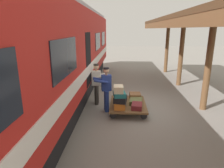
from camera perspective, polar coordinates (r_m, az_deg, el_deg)
ground_plane at (r=8.10m, az=8.41°, el=-6.82°), size 60.00×60.00×0.00m
platform_canopy at (r=8.11m, az=26.91°, el=15.47°), size 3.20×14.85×3.56m
train_car at (r=8.01m, az=-17.53°, el=7.67°), size 3.02×17.60×4.00m
luggage_cart at (r=7.69m, az=4.60°, el=-5.84°), size 1.35×1.81×0.31m
suitcase_gray_aluminum at (r=8.09m, az=2.37°, el=-3.40°), size 0.39×0.52×0.25m
suitcase_orange_carryall at (r=7.16m, az=2.30°, el=-6.00°), size 0.40×0.51×0.25m
suitcase_olive_duffel at (r=7.66m, az=6.91°, el=-4.97°), size 0.54×0.69×0.17m
suitcase_maroon_trunk at (r=7.20m, az=7.18°, el=-6.32°), size 0.43×0.58×0.18m
suitcase_brown_leather at (r=8.12m, az=6.68°, el=-3.49°), size 0.45×0.50×0.24m
suitcase_slate_roller at (r=7.62m, az=2.34°, el=-4.46°), size 0.47×0.64×0.30m
suitcase_black_hardshell at (r=7.04m, az=2.42°, el=-4.40°), size 0.50×0.56×0.20m
suitcase_teal_softside at (r=6.99m, az=2.15°, el=-3.00°), size 0.49×0.56×0.15m
suitcase_cream_canvas at (r=6.93m, az=1.87°, el=-1.48°), size 0.35×0.46×0.24m
porter_in_overalls at (r=7.45m, az=-1.79°, el=-1.11°), size 0.72×0.53×1.70m
porter_by_door at (r=8.19m, az=-4.37°, el=0.40°), size 0.68×0.44×1.70m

